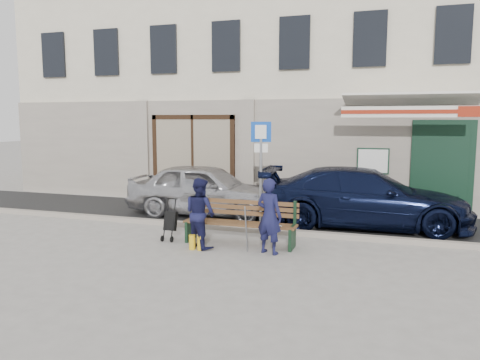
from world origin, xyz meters
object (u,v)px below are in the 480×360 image
at_px(parking_sign, 261,158).
at_px(man, 269,216).
at_px(woman, 200,213).
at_px(car_silver, 205,189).
at_px(car_navy, 365,198).
at_px(stroller, 170,222).
at_px(bench, 238,223).

xyz_separation_m(parking_sign, man, (0.72, -1.96, -0.96)).
relative_size(man, woman, 1.03).
bearing_deg(car_silver, man, -140.90).
xyz_separation_m(car_silver, man, (2.57, -2.99, 0.03)).
relative_size(car_silver, car_navy, 0.85).
relative_size(car_silver, man, 2.82).
xyz_separation_m(car_silver, stroller, (0.27, -2.66, -0.32)).
bearing_deg(bench, parking_sign, 87.12).
bearing_deg(stroller, man, -9.19).
distance_m(car_navy, parking_sign, 2.72).
xyz_separation_m(parking_sign, bench, (-0.08, -1.50, -1.25)).
relative_size(car_navy, woman, 3.45).
distance_m(bench, woman, 0.85).
distance_m(car_silver, parking_sign, 2.33).
xyz_separation_m(car_navy, man, (-1.63, -2.93, 0.02)).
height_order(car_navy, man, man).
bearing_deg(car_silver, car_navy, -92.41).
height_order(car_silver, man, man).
relative_size(car_navy, man, 3.33).
height_order(car_silver, car_navy, car_navy).
bearing_deg(bench, man, -30.05).
bearing_deg(man, bench, -11.42).
xyz_separation_m(bench, man, (0.80, -0.46, 0.29)).
height_order(car_navy, woman, same).
relative_size(car_navy, parking_sign, 1.95).
distance_m(car_navy, woman, 4.26).
distance_m(parking_sign, man, 2.30).
bearing_deg(car_navy, car_silver, 85.24).
bearing_deg(bench, car_navy, 45.44).
relative_size(parking_sign, bench, 1.07).
distance_m(car_silver, car_navy, 4.20).
height_order(bench, man, man).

